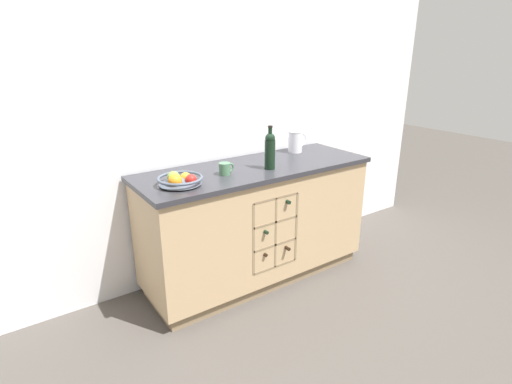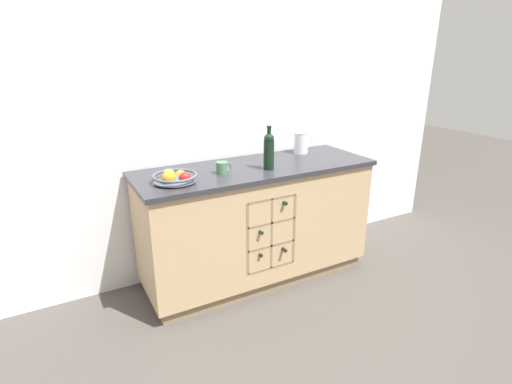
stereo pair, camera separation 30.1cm
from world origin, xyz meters
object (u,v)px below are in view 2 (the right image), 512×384
object	(u,v)px
white_pitcher	(301,142)
standing_wine_bottle	(269,150)
ceramic_mug	(222,168)
fruit_bowl	(175,177)

from	to	relation	value
white_pitcher	standing_wine_bottle	size ratio (longest dim) A/B	0.58
white_pitcher	standing_wine_bottle	bearing A→B (deg)	-149.29
ceramic_mug	standing_wine_bottle	xyz separation A→B (m)	(0.34, -0.06, 0.10)
fruit_bowl	white_pitcher	xyz separation A→B (m)	(1.16, 0.26, 0.05)
ceramic_mug	fruit_bowl	bearing A→B (deg)	-173.47
white_pitcher	standing_wine_bottle	xyz separation A→B (m)	(-0.48, -0.28, 0.05)
white_pitcher	ceramic_mug	bearing A→B (deg)	-164.72
fruit_bowl	ceramic_mug	xyz separation A→B (m)	(0.35, 0.04, 0.00)
standing_wine_bottle	white_pitcher	bearing A→B (deg)	30.71
white_pitcher	ceramic_mug	world-z (taller)	white_pitcher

